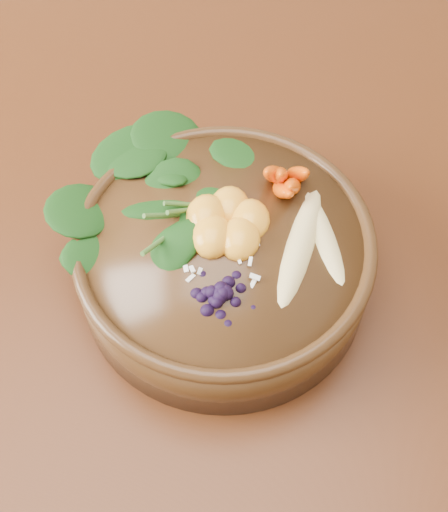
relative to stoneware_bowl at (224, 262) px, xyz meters
The scene contains 8 objects.
ground 0.83m from the stoneware_bowl, behind, with size 4.00×4.00×0.00m, color #381E0F.
stoneware_bowl is the anchor object (origin of this frame).
kale_heap 0.09m from the stoneware_bowl, 130.28° to the left, with size 0.17×0.16×0.04m, color #163F12, non-canonical shape.
carrot_cluster 0.11m from the stoneware_bowl, 59.72° to the left, with size 0.05×0.05×0.07m, color #ED4C03, non-canonical shape.
banana_halves 0.09m from the stoneware_bowl, ahead, with size 0.08×0.15×0.03m.
mandarin_cluster 0.05m from the stoneware_bowl, 87.07° to the left, with size 0.08×0.08×0.03m, color orange, non-canonical shape.
blueberry_pile 0.08m from the stoneware_bowl, 83.73° to the right, with size 0.12×0.09×0.04m, color black, non-canonical shape.
coconut_flakes 0.04m from the stoneware_bowl, 80.88° to the right, with size 0.08×0.06×0.01m, color white, non-canonical shape.
Camera 1 is at (0.31, -0.35, 1.33)m, focal length 50.00 mm.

